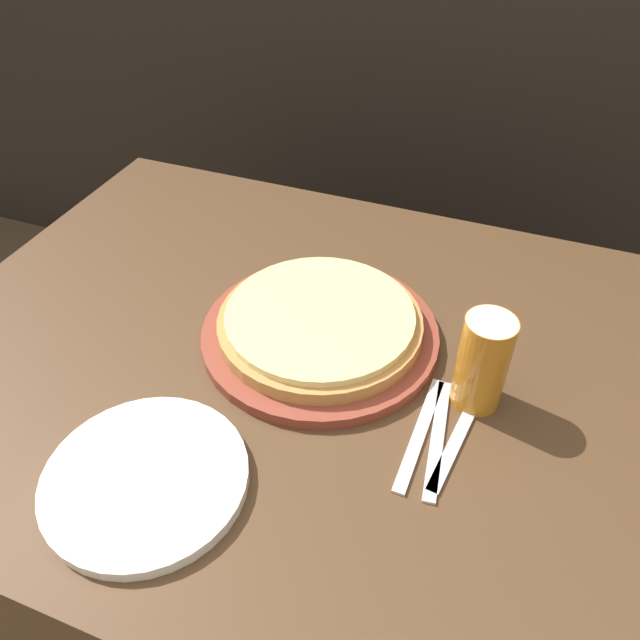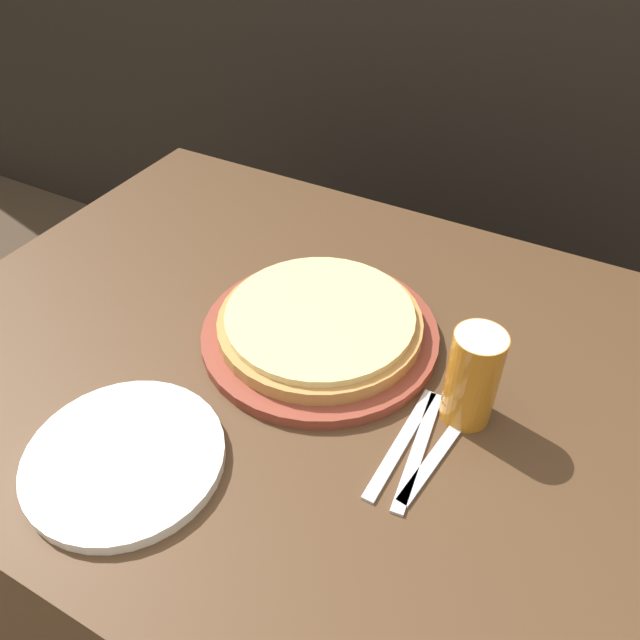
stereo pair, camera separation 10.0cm
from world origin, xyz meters
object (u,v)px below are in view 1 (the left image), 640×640
object	(u,v)px
fork	(420,433)
spoon	(455,443)
pizza_on_board	(320,327)
dinner_knife	(437,438)
beer_glass	(483,360)
dinner_plate	(146,479)

from	to	relation	value
fork	spoon	size ratio (longest dim) A/B	1.17
pizza_on_board	spoon	distance (m)	0.29
pizza_on_board	dinner_knife	distance (m)	0.27
pizza_on_board	spoon	size ratio (longest dim) A/B	2.12
dinner_knife	beer_glass	bearing A→B (deg)	69.36
fork	spoon	world-z (taller)	same
beer_glass	dinner_knife	size ratio (longest dim) A/B	0.71
pizza_on_board	fork	xyz separation A→B (m)	(0.20, -0.14, -0.02)
fork	spoon	bearing A→B (deg)	0.00
dinner_knife	spoon	world-z (taller)	same
pizza_on_board	beer_glass	bearing A→B (deg)	-9.66
fork	beer_glass	bearing A→B (deg)	56.86
spoon	fork	bearing A→B (deg)	180.00
beer_glass	dinner_plate	size ratio (longest dim) A/B	0.57
pizza_on_board	dinner_knife	xyz separation A→B (m)	(0.23, -0.14, -0.02)
dinner_plate	dinner_knife	world-z (taller)	dinner_plate
dinner_knife	spoon	size ratio (longest dim) A/B	1.17
pizza_on_board	beer_glass	xyz separation A→B (m)	(0.26, -0.04, 0.06)
pizza_on_board	beer_glass	size ratio (longest dim) A/B	2.53
pizza_on_board	dinner_knife	bearing A→B (deg)	-30.66
pizza_on_board	dinner_plate	size ratio (longest dim) A/B	1.44
pizza_on_board	fork	size ratio (longest dim) A/B	1.81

